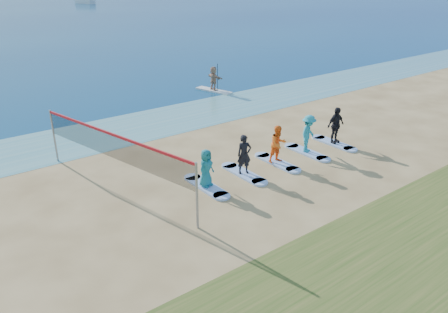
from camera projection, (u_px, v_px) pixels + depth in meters
ground at (276, 190)px, 17.86m from camera, size 600.00×600.00×0.00m
shallow_water at (152, 123)px, 25.54m from camera, size 600.00×600.00×0.00m
volleyball_net at (113, 146)px, 17.14m from camera, size 2.10×8.86×2.50m
paddleboard at (214, 91)px, 32.22m from camera, size 1.41×3.08×0.12m
paddleboarder at (214, 78)px, 31.86m from camera, size 0.53×1.60×1.72m
boat_offshore_b at (85, 4)px, 113.78m from camera, size 3.43×6.57×1.54m
surfboard_0 at (206, 186)px, 18.04m from camera, size 0.70×2.20×0.09m
student_0 at (206, 168)px, 17.71m from camera, size 0.90×0.73×1.60m
surfboard_1 at (244, 174)px, 19.16m from camera, size 0.70×2.20×0.09m
student_1 at (244, 154)px, 18.80m from camera, size 0.74×0.61×1.75m
surfboard_2 at (277, 162)px, 20.28m from camera, size 0.70×2.20×0.09m
student_2 at (278, 144)px, 19.92m from camera, size 0.93×0.76×1.75m
surfboard_3 at (307, 152)px, 21.40m from camera, size 0.70×2.20×0.09m
student_3 at (308, 134)px, 21.02m from camera, size 1.37×1.11×1.85m
surfboard_4 at (334, 143)px, 22.52m from camera, size 0.70×2.20×0.09m
student_4 at (336, 125)px, 22.13m from camera, size 1.12×0.51×1.88m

